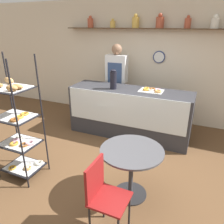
{
  "coord_description": "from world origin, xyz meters",
  "views": [
    {
      "loc": [
        1.32,
        -2.55,
        2.18
      ],
      "look_at": [
        0.0,
        0.48,
        0.83
      ],
      "focal_mm": 35.0,
      "sensor_mm": 36.0,
      "label": 1
    }
  ],
  "objects_px": {
    "pastry_rack": "(17,126)",
    "person_worker": "(117,81)",
    "coffee_carafe": "(113,79)",
    "donut_tray_counter": "(152,90)",
    "cafe_chair": "(103,191)",
    "cafe_table": "(131,161)"
  },
  "relations": [
    {
      "from": "pastry_rack",
      "to": "person_worker",
      "type": "height_order",
      "value": "pastry_rack"
    },
    {
      "from": "pastry_rack",
      "to": "person_worker",
      "type": "bearing_deg",
      "value": 78.16
    },
    {
      "from": "person_worker",
      "to": "cafe_table",
      "type": "xyz_separation_m",
      "value": [
        1.13,
        -2.23,
        -0.43
      ]
    },
    {
      "from": "cafe_table",
      "to": "coffee_carafe",
      "type": "distance_m",
      "value": 1.92
    },
    {
      "from": "person_worker",
      "to": "donut_tray_counter",
      "type": "relative_size",
      "value": 4.01
    },
    {
      "from": "cafe_table",
      "to": "cafe_chair",
      "type": "relative_size",
      "value": 0.91
    },
    {
      "from": "cafe_table",
      "to": "pastry_rack",
      "type": "bearing_deg",
      "value": -172.04
    },
    {
      "from": "pastry_rack",
      "to": "coffee_carafe",
      "type": "bearing_deg",
      "value": 68.07
    },
    {
      "from": "pastry_rack",
      "to": "cafe_table",
      "type": "relative_size",
      "value": 2.23
    },
    {
      "from": "pastry_rack",
      "to": "donut_tray_counter",
      "type": "relative_size",
      "value": 4.09
    },
    {
      "from": "pastry_rack",
      "to": "coffee_carafe",
      "type": "xyz_separation_m",
      "value": [
        0.72,
        1.79,
        0.35
      ]
    },
    {
      "from": "person_worker",
      "to": "donut_tray_counter",
      "type": "height_order",
      "value": "person_worker"
    },
    {
      "from": "cafe_chair",
      "to": "donut_tray_counter",
      "type": "distance_m",
      "value": 2.4
    },
    {
      "from": "pastry_rack",
      "to": "person_worker",
      "type": "xyz_separation_m",
      "value": [
        0.52,
        2.46,
        0.16
      ]
    },
    {
      "from": "cafe_chair",
      "to": "donut_tray_counter",
      "type": "xyz_separation_m",
      "value": [
        -0.09,
        2.36,
        0.45
      ]
    },
    {
      "from": "cafe_table",
      "to": "cafe_chair",
      "type": "height_order",
      "value": "cafe_chair"
    },
    {
      "from": "pastry_rack",
      "to": "cafe_chair",
      "type": "xyz_separation_m",
      "value": [
        1.55,
        -0.43,
        -0.26
      ]
    },
    {
      "from": "coffee_carafe",
      "to": "cafe_table",
      "type": "bearing_deg",
      "value": -59.4
    },
    {
      "from": "pastry_rack",
      "to": "donut_tray_counter",
      "type": "bearing_deg",
      "value": 52.96
    },
    {
      "from": "coffee_carafe",
      "to": "donut_tray_counter",
      "type": "height_order",
      "value": "coffee_carafe"
    },
    {
      "from": "coffee_carafe",
      "to": "donut_tray_counter",
      "type": "relative_size",
      "value": 0.87
    },
    {
      "from": "person_worker",
      "to": "cafe_chair",
      "type": "height_order",
      "value": "person_worker"
    }
  ]
}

